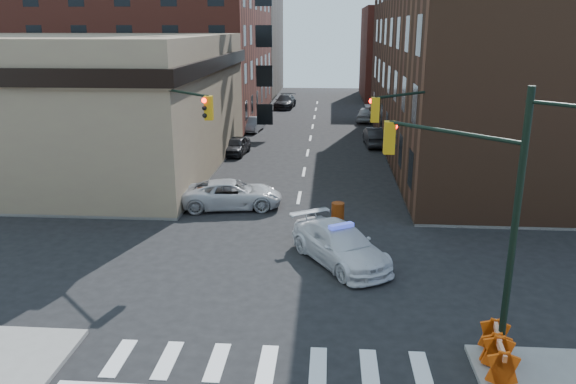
% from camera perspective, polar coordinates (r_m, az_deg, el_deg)
% --- Properties ---
extents(ground, '(140.00, 140.00, 0.00)m').
position_cam_1_polar(ground, '(23.29, -0.26, -7.83)').
color(ground, black).
rests_on(ground, ground).
extents(sidewalk_nw, '(34.00, 54.50, 0.15)m').
position_cam_1_polar(sidewalk_nw, '(60.04, -20.18, 6.40)').
color(sidewalk_nw, gray).
rests_on(sidewalk_nw, ground).
extents(sidewalk_ne, '(34.00, 54.50, 0.15)m').
position_cam_1_polar(sidewalk_ne, '(58.73, 25.63, 5.58)').
color(sidewalk_ne, gray).
rests_on(sidewalk_ne, ground).
extents(bank_building, '(22.00, 22.00, 9.00)m').
position_cam_1_polar(bank_building, '(42.34, -22.19, 8.41)').
color(bank_building, '#867758').
rests_on(bank_building, ground).
extents(apartment_block, '(25.00, 25.00, 24.00)m').
position_cam_1_polar(apartment_block, '(64.43, -14.72, 18.17)').
color(apartment_block, maroon).
rests_on(apartment_block, ground).
extents(commercial_row_ne, '(14.00, 34.00, 14.00)m').
position_cam_1_polar(commercial_row_ne, '(45.16, 19.25, 12.34)').
color(commercial_row_ne, '#4B2E1E').
rests_on(commercial_row_ne, ground).
extents(filler_nw, '(20.00, 18.00, 16.00)m').
position_cam_1_polar(filler_nw, '(85.02, -8.00, 15.32)').
color(filler_nw, brown).
rests_on(filler_nw, ground).
extents(filler_ne, '(16.00, 16.00, 12.00)m').
position_cam_1_polar(filler_ne, '(80.18, 13.50, 13.53)').
color(filler_ne, maroon).
rests_on(filler_ne, ground).
extents(signal_pole_se, '(5.40, 5.27, 8.00)m').
position_cam_1_polar(signal_pole_se, '(16.97, 18.93, -1.52)').
color(signal_pole_se, black).
rests_on(signal_pole_se, sidewalk_se).
extents(signal_pole_nw, '(3.58, 3.67, 8.00)m').
position_cam_1_polar(signal_pole_nw, '(28.03, -11.45, 5.37)').
color(signal_pole_nw, black).
rests_on(signal_pole_nw, sidewalk_nw).
extents(signal_pole_ne, '(3.67, 3.58, 8.00)m').
position_cam_1_polar(signal_pole_ne, '(27.33, 12.98, 5.00)').
color(signal_pole_ne, black).
rests_on(signal_pole_ne, sidewalk_ne).
extents(tree_ne_near, '(3.00, 3.00, 4.85)m').
position_cam_1_polar(tree_ne_near, '(47.89, 11.36, 8.89)').
color(tree_ne_near, black).
rests_on(tree_ne_near, sidewalk_ne).
extents(tree_ne_far, '(3.00, 3.00, 4.85)m').
position_cam_1_polar(tree_ne_far, '(55.79, 10.40, 9.99)').
color(tree_ne_far, black).
rests_on(tree_ne_far, sidewalk_ne).
extents(police_car, '(4.83, 5.89, 1.61)m').
position_cam_1_polar(police_car, '(23.70, 5.30, -5.36)').
color(police_car, silver).
rests_on(police_car, ground).
extents(pickup, '(5.83, 3.39, 1.52)m').
position_cam_1_polar(pickup, '(30.83, -5.72, -0.22)').
color(pickup, silver).
rests_on(pickup, ground).
extents(parked_car_wnear, '(2.01, 4.13, 1.36)m').
position_cam_1_polar(parked_car_wnear, '(43.75, -5.28, 4.70)').
color(parked_car_wnear, black).
rests_on(parked_car_wnear, ground).
extents(parked_car_wfar, '(1.86, 4.12, 1.31)m').
position_cam_1_polar(parked_car_wfar, '(53.48, -3.52, 6.88)').
color(parked_car_wfar, gray).
rests_on(parked_car_wfar, ground).
extents(parked_car_wdeep, '(2.60, 5.55, 1.57)m').
position_cam_1_polar(parked_car_wdeep, '(68.83, -0.30, 9.18)').
color(parked_car_wdeep, black).
rests_on(parked_car_wdeep, ground).
extents(parked_car_enear, '(1.92, 4.83, 1.56)m').
position_cam_1_polar(parked_car_enear, '(47.33, 8.88, 5.60)').
color(parked_car_enear, black).
rests_on(parked_car_enear, ground).
extents(parked_car_efar, '(2.44, 4.82, 1.57)m').
position_cam_1_polar(parked_car_efar, '(59.48, 7.99, 7.86)').
color(parked_car_efar, gray).
rests_on(parked_car_efar, ground).
extents(pedestrian_a, '(0.74, 0.70, 1.70)m').
position_cam_1_polar(pedestrian_a, '(30.59, -11.42, -0.13)').
color(pedestrian_a, black).
rests_on(pedestrian_a, sidewalk_nw).
extents(pedestrian_b, '(1.09, 1.01, 1.80)m').
position_cam_1_polar(pedestrian_b, '(30.53, -17.09, -0.49)').
color(pedestrian_b, '#2A241C').
rests_on(pedestrian_b, sidewalk_nw).
extents(pedestrian_c, '(1.03, 0.84, 1.64)m').
position_cam_1_polar(pedestrian_c, '(31.94, -20.03, -0.18)').
color(pedestrian_c, '#202430').
rests_on(pedestrian_c, sidewalk_nw).
extents(barrel_road, '(0.79, 0.79, 1.15)m').
position_cam_1_polar(barrel_road, '(28.19, 5.07, -2.22)').
color(barrel_road, red).
rests_on(barrel_road, ground).
extents(barrel_bank, '(0.77, 0.77, 1.05)m').
position_cam_1_polar(barrel_bank, '(31.25, -8.63, -0.56)').
color(barrel_bank, red).
rests_on(barrel_bank, ground).
extents(barricade_se_a, '(0.86, 1.40, 0.99)m').
position_cam_1_polar(barricade_se_a, '(18.13, 20.38, -14.26)').
color(barricade_se_a, '#D94D0A').
rests_on(barricade_se_a, sidewalk_se).
extents(barricade_se_b, '(0.75, 1.35, 0.97)m').
position_cam_1_polar(barricade_se_b, '(17.45, 20.65, -15.60)').
color(barricade_se_b, red).
rests_on(barricade_se_b, sidewalk_se).
extents(barricade_nw_a, '(1.29, 0.81, 0.90)m').
position_cam_1_polar(barricade_nw_a, '(32.14, -14.26, -0.26)').
color(barricade_nw_a, red).
rests_on(barricade_nw_a, sidewalk_nw).
extents(barricade_nw_b, '(1.18, 0.61, 0.87)m').
position_cam_1_polar(barricade_nw_b, '(31.89, -14.54, -0.44)').
color(barricade_nw_b, '#DC4B0A').
rests_on(barricade_nw_b, sidewalk_nw).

